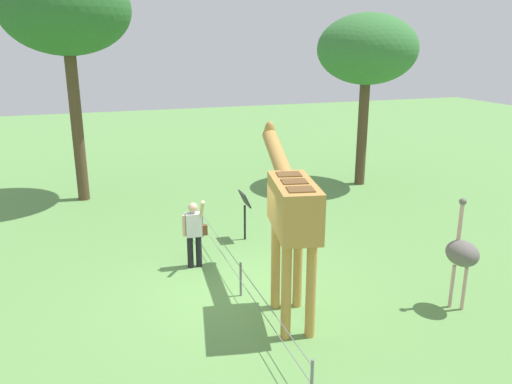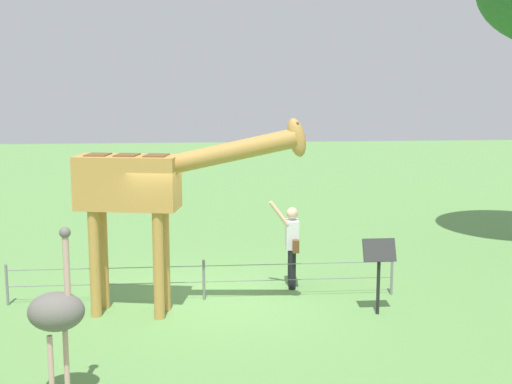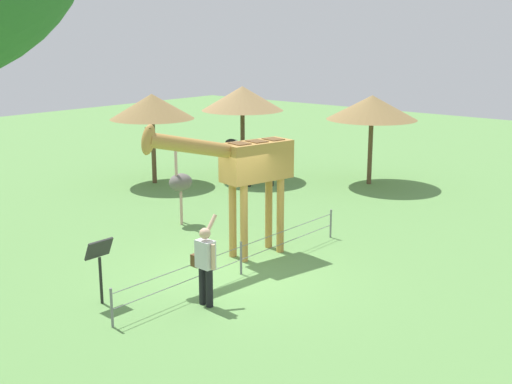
{
  "view_description": "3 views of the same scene",
  "coord_description": "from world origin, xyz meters",
  "px_view_note": "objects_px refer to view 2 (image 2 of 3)",
  "views": [
    {
      "loc": [
        -9.22,
        2.87,
        5.14
      ],
      "look_at": [
        0.54,
        -0.44,
        2.06
      ],
      "focal_mm": 35.98,
      "sensor_mm": 36.0,
      "label": 1
    },
    {
      "loc": [
        -0.13,
        -12.36,
        4.09
      ],
      "look_at": [
        0.98,
        0.35,
        1.94
      ],
      "focal_mm": 49.49,
      "sensor_mm": 36.0,
      "label": 2
    },
    {
      "loc": [
        10.1,
        9.13,
        5.2
      ],
      "look_at": [
        0.23,
        0.7,
        2.01
      ],
      "focal_mm": 45.76,
      "sensor_mm": 36.0,
      "label": 3
    }
  ],
  "objects_px": {
    "ostrich": "(57,312)",
    "info_sign": "(379,260)",
    "visitor": "(292,242)",
    "giraffe": "(147,189)"
  },
  "relations": [
    {
      "from": "giraffe",
      "to": "info_sign",
      "type": "distance_m",
      "value": 4.11
    },
    {
      "from": "giraffe",
      "to": "ostrich",
      "type": "distance_m",
      "value": 3.5
    },
    {
      "from": "giraffe",
      "to": "visitor",
      "type": "bearing_deg",
      "value": 25.87
    },
    {
      "from": "info_sign",
      "to": "giraffe",
      "type": "bearing_deg",
      "value": 174.91
    },
    {
      "from": "ostrich",
      "to": "info_sign",
      "type": "relative_size",
      "value": 1.7
    },
    {
      "from": "ostrich",
      "to": "info_sign",
      "type": "xyz_separation_m",
      "value": [
        4.83,
        2.87,
        -0.23
      ]
    },
    {
      "from": "ostrich",
      "to": "info_sign",
      "type": "bearing_deg",
      "value": 30.69
    },
    {
      "from": "visitor",
      "to": "info_sign",
      "type": "relative_size",
      "value": 1.32
    },
    {
      "from": "info_sign",
      "to": "ostrich",
      "type": "bearing_deg",
      "value": -149.31
    },
    {
      "from": "visitor",
      "to": "info_sign",
      "type": "distance_m",
      "value": 2.06
    }
  ]
}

